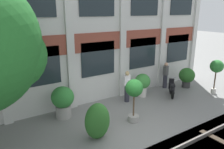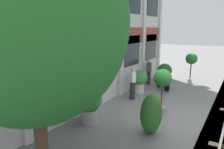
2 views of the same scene
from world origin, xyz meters
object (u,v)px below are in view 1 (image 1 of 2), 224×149
(potted_plant_stone_basin, at_px, (143,83))
(resident_watching_tracks, at_px, (165,74))
(potted_plant_low_pan, at_px, (134,92))
(potted_plant_fluted_column, at_px, (187,76))
(potted_plant_glazed_jar, at_px, (63,100))
(scooter_near_curb, at_px, (172,89))
(topiary_hedge, at_px, (97,121))
(potted_plant_terracotta_small, at_px, (217,68))
(resident_by_doorway, at_px, (127,85))

(potted_plant_stone_basin, distance_m, resident_watching_tracks, 2.10)
(resident_watching_tracks, bearing_deg, potted_plant_low_pan, -107.12)
(potted_plant_fluted_column, xyz_separation_m, potted_plant_glazed_jar, (-7.79, 0.36, 0.10))
(potted_plant_fluted_column, height_order, scooter_near_curb, potted_plant_fluted_column)
(topiary_hedge, bearing_deg, potted_plant_stone_basin, 28.90)
(potted_plant_low_pan, xyz_separation_m, potted_plant_fluted_column, (5.44, 1.63, -0.62))
(potted_plant_terracotta_small, distance_m, resident_watching_tracks, 2.82)
(potted_plant_low_pan, relative_size, scooter_near_curb, 1.73)
(resident_by_doorway, distance_m, topiary_hedge, 3.65)
(potted_plant_stone_basin, height_order, resident_watching_tracks, resident_watching_tracks)
(scooter_near_curb, distance_m, resident_by_doorway, 2.67)
(potted_plant_low_pan, bearing_deg, topiary_hedge, -171.64)
(scooter_near_curb, height_order, topiary_hedge, topiary_hedge)
(potted_plant_glazed_jar, bearing_deg, potted_plant_terracotta_small, -13.15)
(potted_plant_fluted_column, distance_m, potted_plant_stone_basin, 3.26)
(potted_plant_terracotta_small, xyz_separation_m, potted_plant_low_pan, (-5.89, -0.07, -0.18))
(potted_plant_low_pan, distance_m, topiary_hedge, 2.03)
(potted_plant_fluted_column, relative_size, potted_plant_glazed_jar, 0.86)
(resident_watching_tracks, distance_m, topiary_hedge, 6.70)
(resident_by_doorway, bearing_deg, potted_plant_fluted_column, 64.00)
(potted_plant_fluted_column, bearing_deg, potted_plant_low_pan, -163.30)
(potted_plant_glazed_jar, relative_size, scooter_near_curb, 1.31)
(potted_plant_terracotta_small, relative_size, topiary_hedge, 1.40)
(potted_plant_fluted_column, distance_m, topiary_hedge, 7.60)
(scooter_near_curb, relative_size, resident_watching_tracks, 0.69)
(potted_plant_fluted_column, distance_m, resident_by_doorway, 4.41)
(potted_plant_glazed_jar, distance_m, topiary_hedge, 2.32)
(potted_plant_terracotta_small, relative_size, scooter_near_curb, 1.79)
(potted_plant_terracotta_small, distance_m, potted_plant_glazed_jar, 8.49)
(topiary_hedge, bearing_deg, scooter_near_curb, 14.04)
(potted_plant_glazed_jar, relative_size, topiary_hedge, 1.02)
(resident_watching_tracks, bearing_deg, potted_plant_fluted_column, 15.21)
(potted_plant_low_pan, relative_size, potted_plant_fluted_column, 1.54)
(potted_plant_low_pan, xyz_separation_m, potted_plant_glazed_jar, (-2.35, 2.00, -0.52))
(potted_plant_low_pan, xyz_separation_m, potted_plant_stone_basin, (2.20, 1.99, -0.57))
(potted_plant_glazed_jar, bearing_deg, potted_plant_low_pan, -40.30)
(scooter_near_curb, xyz_separation_m, topiary_hedge, (-5.47, -1.37, 0.26))
(potted_plant_terracotta_small, relative_size, potted_plant_low_pan, 1.04)
(potted_plant_fluted_column, bearing_deg, scooter_near_curb, -163.84)
(potted_plant_glazed_jar, height_order, potted_plant_stone_basin, potted_plant_glazed_jar)
(resident_watching_tracks, bearing_deg, potted_plant_glazed_jar, -132.74)
(resident_watching_tracks, bearing_deg, topiary_hedge, -112.72)
(scooter_near_curb, bearing_deg, potted_plant_low_pan, 148.53)
(resident_by_doorway, bearing_deg, potted_plant_low_pan, -52.41)
(potted_plant_terracotta_small, relative_size, resident_by_doorway, 1.19)
(potted_plant_glazed_jar, xyz_separation_m, topiary_hedge, (0.44, -2.28, -0.11))
(potted_plant_terracotta_small, relative_size, potted_plant_fluted_column, 1.60)
(potted_plant_low_pan, xyz_separation_m, scooter_near_curb, (3.56, 1.09, -0.89))
(potted_plant_stone_basin, bearing_deg, potted_plant_terracotta_small, -27.45)
(resident_watching_tracks, bearing_deg, resident_by_doorway, -127.63)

